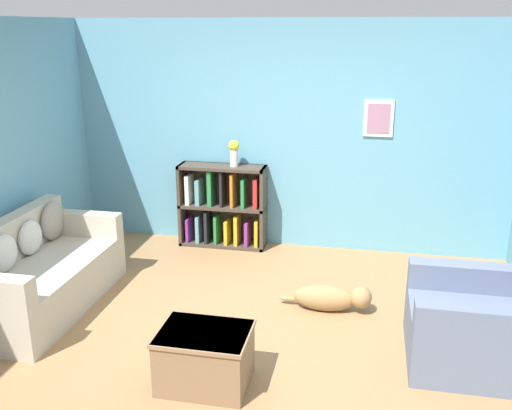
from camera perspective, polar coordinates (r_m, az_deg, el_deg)
name	(u,v)px	position (r m, az deg, el deg)	size (l,w,h in m)	color
ground_plane	(247,337)	(4.94, -0.95, -13.09)	(14.00, 14.00, 0.00)	#997047
wall_back	(288,137)	(6.58, 3.25, 6.85)	(5.60, 0.13, 2.60)	#609EB7
couch	(37,274)	(5.67, -21.06, -6.49)	(0.83, 1.75, 0.83)	#B7AD99
bookshelf	(223,207)	(6.73, -3.32, -0.20)	(1.02, 0.31, 0.97)	#42382D
recliner_chair	(487,322)	(4.80, 22.08, -10.81)	(1.02, 0.95, 1.01)	slate
coffee_table	(205,356)	(4.29, -5.15, -14.82)	(0.66, 0.51, 0.43)	#846647
dog	(331,298)	(5.35, 7.54, -9.18)	(0.86, 0.22, 0.26)	#9E7A4C
vase	(234,152)	(6.51, -2.22, 5.35)	(0.12, 0.12, 0.30)	silver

